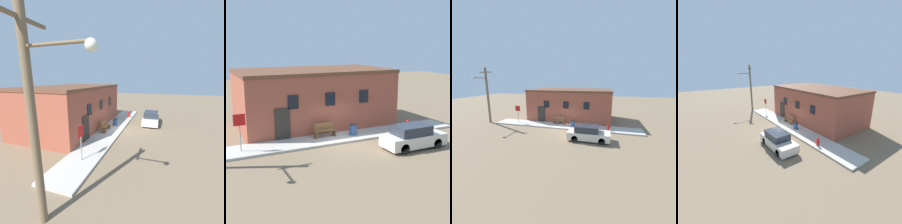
{
  "view_description": "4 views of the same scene",
  "coord_description": "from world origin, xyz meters",
  "views": [
    {
      "loc": [
        -13.71,
        -3.37,
        5.03
      ],
      "look_at": [
        -0.03,
        1.11,
        1.85
      ],
      "focal_mm": 24.0,
      "sensor_mm": 36.0,
      "label": 1
    },
    {
      "loc": [
        -8.72,
        -16.88,
        6.26
      ],
      "look_at": [
        -0.03,
        1.11,
        1.85
      ],
      "focal_mm": 50.0,
      "sensor_mm": 36.0,
      "label": 2
    },
    {
      "loc": [
        4.6,
        -16.1,
        5.65
      ],
      "look_at": [
        -0.03,
        1.11,
        1.85
      ],
      "focal_mm": 24.0,
      "sensor_mm": 36.0,
      "label": 3
    },
    {
      "loc": [
        13.65,
        -8.31,
        6.76
      ],
      "look_at": [
        -0.03,
        1.11,
        1.85
      ],
      "focal_mm": 24.0,
      "sensor_mm": 36.0,
      "label": 4
    }
  ],
  "objects": [
    {
      "name": "sidewalk",
      "position": [
        0.0,
        1.11,
        0.07
      ],
      "size": [
        17.99,
        2.23,
        0.14
      ],
      "color": "#BCB7AD",
      "rests_on": "ground"
    },
    {
      "name": "ground_plane",
      "position": [
        0.0,
        0.0,
        0.0
      ],
      "size": [
        80.0,
        80.0,
        0.0
      ],
      "primitive_type": "plane",
      "color": "#7A664C"
    },
    {
      "name": "trash_bin",
      "position": [
        1.1,
        1.1,
        0.52
      ],
      "size": [
        0.53,
        0.53,
        0.75
      ],
      "color": "#2D517F",
      "rests_on": "sidewalk"
    },
    {
      "name": "parked_car",
      "position": [
        3.32,
        -2.46,
        0.68
      ],
      "size": [
        3.95,
        1.66,
        1.44
      ],
      "color": "black",
      "rests_on": "ground"
    },
    {
      "name": "stop_sign",
      "position": [
        -6.31,
        1.01,
        1.69
      ],
      "size": [
        0.68,
        0.06,
        2.21
      ],
      "color": "gray",
      "rests_on": "sidewalk"
    },
    {
      "name": "bench",
      "position": [
        -0.8,
        1.55,
        0.59
      ],
      "size": [
        1.42,
        0.44,
        0.94
      ],
      "color": "brown",
      "rests_on": "sidewalk"
    },
    {
      "name": "brick_building",
      "position": [
        -0.09,
        5.42,
        2.18
      ],
      "size": [
        11.4,
        6.52,
        4.35
      ],
      "color": "#9E4C38",
      "rests_on": "ground"
    },
    {
      "name": "fire_hydrant",
      "position": [
        5.23,
        0.47,
        0.52
      ],
      "size": [
        0.49,
        0.23,
        0.75
      ],
      "color": "red",
      "rests_on": "sidewalk"
    }
  ]
}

